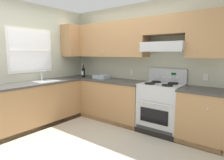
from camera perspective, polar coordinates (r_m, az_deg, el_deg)
The scene contains 8 objects.
ground_plane at distance 3.49m, azimuth -9.72°, elevation -17.58°, with size 7.04×7.04×0.00m, color #B2AA99.
wall_back at distance 4.12m, azimuth 9.64°, elevation 7.61°, with size 4.68×0.57×2.55m.
wall_left at distance 4.57m, azimuth -21.75°, elevation 5.48°, with size 0.47×4.00×2.55m.
counter_back_run at distance 4.18m, azimuth 3.59°, elevation -6.55°, with size 3.60×0.65×0.91m.
counter_left_run at distance 4.28m, azimuth -21.35°, elevation -6.61°, with size 0.63×1.91×1.13m.
stove at distance 3.80m, azimuth 14.30°, elevation -7.86°, with size 0.76×0.62×1.20m.
wine_bottle at distance 4.76m, azimuth -8.51°, elevation 2.44°, with size 0.07×0.08×0.33m.
bowl at distance 4.50m, azimuth -3.13°, elevation 0.81°, with size 0.35×0.27×0.08m.
Camera 1 is at (2.33, -2.12, 1.50)m, focal length 30.66 mm.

